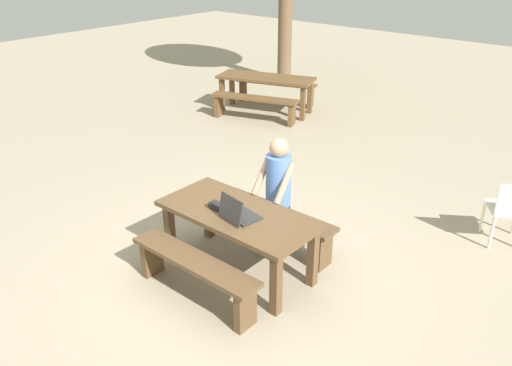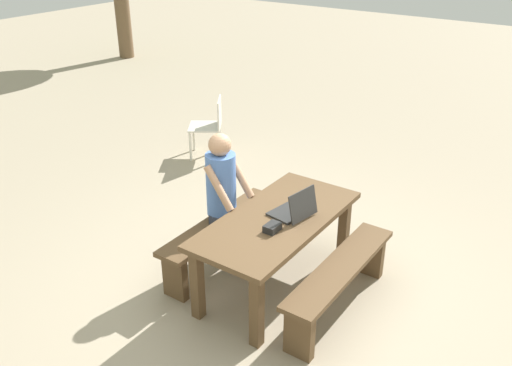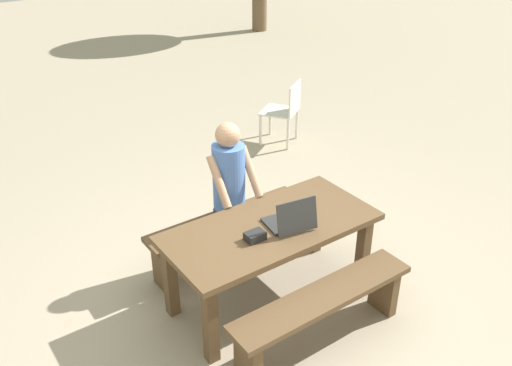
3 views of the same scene
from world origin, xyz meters
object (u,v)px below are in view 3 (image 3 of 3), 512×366
object	(u,v)px
small_pouch	(255,236)
person_seated	(231,186)
laptop	(291,220)
plastic_chair	(285,110)
picnic_table_front	(271,237)

from	to	relation	value
small_pouch	person_seated	size ratio (longest dim) A/B	0.11
laptop	plastic_chair	xyz separation A→B (m)	(1.92, 2.52, -0.33)
laptop	small_pouch	bearing A→B (deg)	5.78
picnic_table_front	small_pouch	size ratio (longest dim) A/B	11.45
picnic_table_front	laptop	bearing A→B (deg)	-46.64
picnic_table_front	laptop	size ratio (longest dim) A/B	4.46
picnic_table_front	small_pouch	distance (m)	0.28
person_seated	plastic_chair	size ratio (longest dim) A/B	1.61
small_pouch	picnic_table_front	bearing A→B (deg)	23.06
laptop	small_pouch	distance (m)	0.33
plastic_chair	picnic_table_front	bearing A→B (deg)	16.27
laptop	person_seated	bearing A→B (deg)	-74.51
picnic_table_front	laptop	xyz separation A→B (m)	(0.11, -0.11, 0.18)
laptop	plastic_chair	world-z (taller)	laptop
picnic_table_front	person_seated	size ratio (longest dim) A/B	1.25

